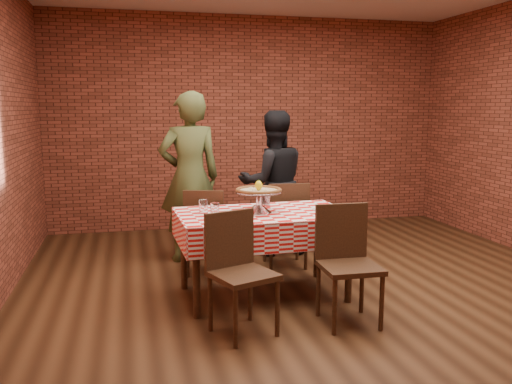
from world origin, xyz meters
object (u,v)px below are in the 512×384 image
Objects in this scene: table at (263,255)px; pizza_stand at (259,202)px; diner_olive at (190,177)px; condiment_caddy at (265,199)px; pizza at (259,191)px; water_glass_left at (215,210)px; diner_black at (273,183)px; chair_near_left at (243,275)px; chair_far_right at (285,224)px; water_glass_right at (203,207)px; chair_far_left at (207,231)px; chair_near_right at (350,267)px.

pizza_stand reaches higher than table.
condiment_caddy is at bearing 114.11° from diner_olive.
pizza reaches higher than water_glass_left.
table is at bearing 71.47° from diner_black.
chair_far_right is at bearing 42.95° from chair_near_left.
pizza_stand is 1.03m from chair_far_right.
water_glass_right is at bearing 81.14° from chair_near_left.
diner_black is at bearing 48.56° from chair_near_left.
water_glass_right is 0.13× the size of chair_far_right.
diner_olive is 0.96m from diner_black.
diner_olive is (-0.11, 0.51, 0.48)m from chair_far_left.
diner_olive reaches higher than pizza.
diner_olive is (-0.94, 0.46, 0.46)m from chair_far_right.
water_glass_left is 1.35m from chair_far_right.
table is at bearing 65.71° from chair_far_right.
chair_near_right reaches higher than water_glass_right.
water_glass_left is at bearing -165.94° from table.
water_glass_right is 1.61m from diner_black.
chair_near_right is (0.49, -0.76, 0.08)m from table.
chair_far_left is (0.13, 0.71, -0.38)m from water_glass_right.
condiment_caddy is 0.15× the size of chair_far_right.
chair_far_right is (0.48, 0.82, -0.40)m from pizza_stand.
condiment_caddy is at bearing 46.77° from chair_near_left.
chair_far_left is (-0.39, 0.78, 0.06)m from table.
condiment_caddy is 0.80m from chair_far_left.
chair_far_left is 0.53× the size of diner_black.
diner_olive reaches higher than water_glass_left.
chair_far_left is at bearing 114.55° from pizza_stand.
table is 1.61× the size of chair_near_right.
water_glass_right is at bearing 42.36° from chair_far_right.
water_glass_right is 0.14× the size of chair_near_left.
chair_near_left is at bearing -80.97° from water_glass_left.
water_glass_left is at bearing 103.67° from chair_far_left.
chair_far_right is at bearing -159.28° from chair_far_left.
diner_black is (0.37, 1.08, -0.01)m from condiment_caddy.
table is 0.53m from condiment_caddy.
chair_near_right is 2.14m from diner_black.
chair_near_right reaches higher than chair_far_right.
chair_far_right reaches higher than condiment_caddy.
water_glass_left is 0.07× the size of diner_black.
chair_far_right is at bearing 59.47° from pizza_stand.
chair_near_left is 2.29m from diner_black.
pizza is 0.45× the size of chair_near_left.
table is 3.65× the size of pizza.
condiment_caddy is (0.09, 0.27, 0.45)m from table.
diner_black is (0.01, 0.52, 0.36)m from chair_far_right.
pizza is 3.30× the size of water_glass_right.
diner_black is at bearing 69.74° from pizza.
condiment_caddy is 1.17m from diner_olive.
chair_near_right reaches higher than chair_far_left.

